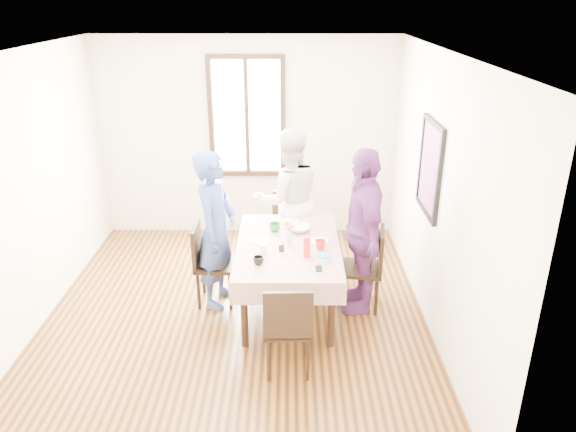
# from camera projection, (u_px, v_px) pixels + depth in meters

# --- Properties ---
(ground) EXTENTS (4.50, 4.50, 0.00)m
(ground) POSITION_uv_depth(u_px,v_px,m) (236.00, 316.00, 5.73)
(ground) COLOR black
(ground) RESTS_ON ground
(back_wall) EXTENTS (4.00, 0.00, 4.00)m
(back_wall) POSITION_uv_depth(u_px,v_px,m) (248.00, 139.00, 7.30)
(back_wall) COLOR beige
(back_wall) RESTS_ON ground
(right_wall) EXTENTS (0.00, 4.50, 4.50)m
(right_wall) POSITION_uv_depth(u_px,v_px,m) (438.00, 197.00, 5.21)
(right_wall) COLOR beige
(right_wall) RESTS_ON ground
(window_frame) EXTENTS (1.02, 0.06, 1.62)m
(window_frame) POSITION_uv_depth(u_px,v_px,m) (247.00, 117.00, 7.16)
(window_frame) COLOR black
(window_frame) RESTS_ON back_wall
(window_pane) EXTENTS (0.90, 0.02, 1.50)m
(window_pane) POSITION_uv_depth(u_px,v_px,m) (247.00, 117.00, 7.17)
(window_pane) COLOR white
(window_pane) RESTS_ON back_wall
(art_poster) EXTENTS (0.04, 0.76, 0.96)m
(art_poster) POSITION_uv_depth(u_px,v_px,m) (430.00, 168.00, 5.41)
(art_poster) COLOR red
(art_poster) RESTS_ON right_wall
(dining_table) EXTENTS (0.95, 1.50, 0.75)m
(dining_table) POSITION_uv_depth(u_px,v_px,m) (288.00, 277.00, 5.75)
(dining_table) COLOR black
(dining_table) RESTS_ON ground
(tablecloth) EXTENTS (1.07, 1.62, 0.01)m
(tablecloth) POSITION_uv_depth(u_px,v_px,m) (288.00, 245.00, 5.60)
(tablecloth) COLOR #560907
(tablecloth) RESTS_ON dining_table
(chair_left) EXTENTS (0.42, 0.42, 0.91)m
(chair_left) POSITION_uv_depth(u_px,v_px,m) (215.00, 264.00, 5.85)
(chair_left) COLOR black
(chair_left) RESTS_ON ground
(chair_right) EXTENTS (0.48, 0.48, 0.91)m
(chair_right) POSITION_uv_depth(u_px,v_px,m) (362.00, 268.00, 5.76)
(chair_right) COLOR black
(chair_right) RESTS_ON ground
(chair_far) EXTENTS (0.44, 0.44, 0.91)m
(chair_far) POSITION_uv_depth(u_px,v_px,m) (288.00, 231.00, 6.67)
(chair_far) COLOR black
(chair_far) RESTS_ON ground
(chair_near) EXTENTS (0.43, 0.43, 0.91)m
(chair_near) POSITION_uv_depth(u_px,v_px,m) (288.00, 326.00, 4.76)
(chair_near) COLOR black
(chair_near) RESTS_ON ground
(person_left) EXTENTS (0.55, 0.71, 1.72)m
(person_left) POSITION_uv_depth(u_px,v_px,m) (215.00, 230.00, 5.69)
(person_left) COLOR navy
(person_left) RESTS_ON ground
(person_far) EXTENTS (0.98, 0.85, 1.75)m
(person_far) POSITION_uv_depth(u_px,v_px,m) (288.00, 200.00, 6.49)
(person_far) COLOR beige
(person_far) RESTS_ON ground
(person_right) EXTENTS (0.52, 1.08, 1.78)m
(person_right) POSITION_uv_depth(u_px,v_px,m) (362.00, 231.00, 5.59)
(person_right) COLOR #652E71
(person_right) RESTS_ON ground
(mug_black) EXTENTS (0.11, 0.11, 0.08)m
(mug_black) POSITION_uv_depth(u_px,v_px,m) (258.00, 261.00, 5.17)
(mug_black) COLOR black
(mug_black) RESTS_ON tablecloth
(mug_flag) EXTENTS (0.13, 0.13, 0.10)m
(mug_flag) POSITION_uv_depth(u_px,v_px,m) (320.00, 245.00, 5.47)
(mug_flag) COLOR red
(mug_flag) RESTS_ON tablecloth
(mug_green) EXTENTS (0.12, 0.12, 0.09)m
(mug_green) POSITION_uv_depth(u_px,v_px,m) (275.00, 227.00, 5.89)
(mug_green) COLOR #0C7226
(mug_green) RESTS_ON tablecloth
(serving_bowl) EXTENTS (0.29, 0.29, 0.06)m
(serving_bowl) POSITION_uv_depth(u_px,v_px,m) (299.00, 228.00, 5.90)
(serving_bowl) COLOR white
(serving_bowl) RESTS_ON tablecloth
(juice_carton) EXTENTS (0.07, 0.07, 0.21)m
(juice_carton) POSITION_uv_depth(u_px,v_px,m) (307.00, 247.00, 5.30)
(juice_carton) COLOR red
(juice_carton) RESTS_ON tablecloth
(butter_tub) EXTENTS (0.12, 0.12, 0.06)m
(butter_tub) POSITION_uv_depth(u_px,v_px,m) (323.00, 259.00, 5.23)
(butter_tub) COLOR white
(butter_tub) RESTS_ON tablecloth
(jam_jar) EXTENTS (0.06, 0.06, 0.08)m
(jam_jar) POSITION_uv_depth(u_px,v_px,m) (281.00, 247.00, 5.44)
(jam_jar) COLOR black
(jam_jar) RESTS_ON tablecloth
(drinking_glass) EXTENTS (0.07, 0.07, 0.10)m
(drinking_glass) POSITION_uv_depth(u_px,v_px,m) (264.00, 248.00, 5.40)
(drinking_glass) COLOR silver
(drinking_glass) RESTS_ON tablecloth
(smartphone) EXTENTS (0.06, 0.12, 0.01)m
(smartphone) POSITION_uv_depth(u_px,v_px,m) (319.00, 269.00, 5.09)
(smartphone) COLOR black
(smartphone) RESTS_ON tablecloth
(flower_vase) EXTENTS (0.06, 0.06, 0.12)m
(flower_vase) POSITION_uv_depth(u_px,v_px,m) (288.00, 237.00, 5.61)
(flower_vase) COLOR silver
(flower_vase) RESTS_ON tablecloth
(plate_left) EXTENTS (0.20, 0.20, 0.01)m
(plate_left) POSITION_uv_depth(u_px,v_px,m) (259.00, 240.00, 5.67)
(plate_left) COLOR white
(plate_left) RESTS_ON tablecloth
(plate_right) EXTENTS (0.20, 0.20, 0.01)m
(plate_right) POSITION_uv_depth(u_px,v_px,m) (319.00, 241.00, 5.66)
(plate_right) COLOR white
(plate_right) RESTS_ON tablecloth
(plate_far) EXTENTS (0.20, 0.20, 0.01)m
(plate_far) POSITION_uv_depth(u_px,v_px,m) (291.00, 221.00, 6.15)
(plate_far) COLOR white
(plate_far) RESTS_ON tablecloth
(butter_lid) EXTENTS (0.12, 0.12, 0.01)m
(butter_lid) POSITION_uv_depth(u_px,v_px,m) (323.00, 255.00, 5.22)
(butter_lid) COLOR blue
(butter_lid) RESTS_ON butter_tub
(flower_bunch) EXTENTS (0.09, 0.09, 0.10)m
(flower_bunch) POSITION_uv_depth(u_px,v_px,m) (288.00, 227.00, 5.57)
(flower_bunch) COLOR yellow
(flower_bunch) RESTS_ON flower_vase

